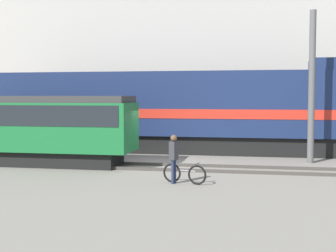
% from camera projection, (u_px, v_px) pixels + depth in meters
% --- Properties ---
extents(ground_plane, '(120.00, 120.00, 0.00)m').
position_uv_depth(ground_plane, '(158.00, 164.00, 21.85)').
color(ground_plane, gray).
extents(track_near, '(60.00, 1.51, 0.14)m').
position_uv_depth(track_near, '(151.00, 167.00, 20.52)').
color(track_near, '#47423D').
rests_on(track_near, ground).
extents(track_far, '(60.00, 1.51, 0.14)m').
position_uv_depth(track_far, '(175.00, 151.00, 26.40)').
color(track_far, '#47423D').
rests_on(track_far, ground).
extents(building_backdrop, '(37.41, 6.00, 11.12)m').
position_uv_depth(building_backdrop, '(193.00, 62.00, 33.23)').
color(building_backdrop, '#B7B2A8').
rests_on(building_backdrop, ground).
extents(freight_locomotive, '(20.98, 3.04, 5.08)m').
position_uv_depth(freight_locomotive, '(175.00, 110.00, 26.26)').
color(freight_locomotive, black).
rests_on(freight_locomotive, ground).
extents(streetcar, '(10.85, 2.54, 3.17)m').
position_uv_depth(streetcar, '(18.00, 125.00, 21.60)').
color(streetcar, black).
rests_on(streetcar, ground).
extents(bicycle, '(1.67, 0.61, 0.77)m').
position_uv_depth(bicycle, '(184.00, 174.00, 16.91)').
color(bicycle, black).
rests_on(bicycle, ground).
extents(person, '(0.31, 0.41, 1.77)m').
position_uv_depth(person, '(174.00, 154.00, 16.90)').
color(person, '#232D4C').
rests_on(person, ground).
extents(utility_pole_left, '(0.30, 0.30, 7.16)m').
position_uv_depth(utility_pole_left, '(312.00, 87.00, 21.90)').
color(utility_pole_left, '#595959').
rests_on(utility_pole_left, ground).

